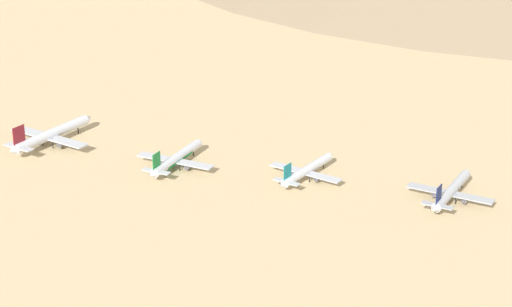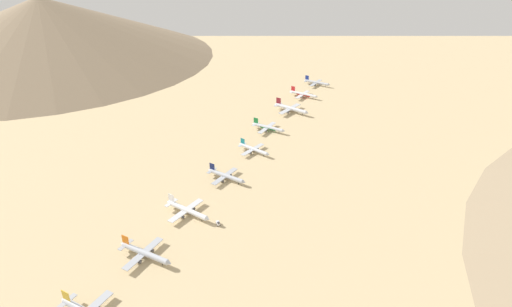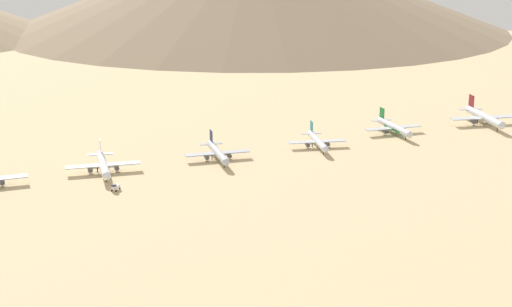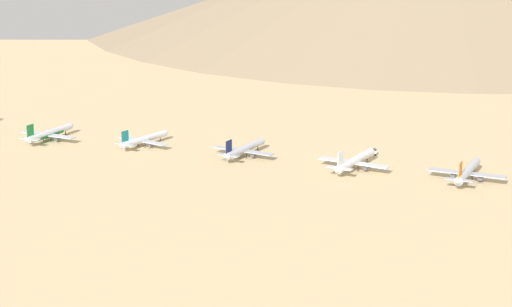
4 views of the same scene
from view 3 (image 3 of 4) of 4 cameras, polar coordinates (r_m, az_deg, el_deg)
ground_plane at (r=490.76m, az=4.13°, el=0.49°), size 3062.89×3062.89×0.00m
parked_jet_2 at (r=445.35m, az=-10.81°, el=-0.77°), size 50.08×40.64×14.45m
parked_jet_3 at (r=461.41m, az=-2.74°, el=0.07°), size 46.71×37.87×13.49m
parked_jet_4 at (r=487.49m, az=4.40°, el=0.89°), size 43.97×35.88×12.69m
parked_jet_5 at (r=524.79m, az=9.78°, el=1.85°), size 47.22×38.28×13.63m
parked_jet_6 at (r=562.00m, az=15.92°, el=2.51°), size 56.36×45.92×16.25m
service_truck at (r=416.15m, az=-9.96°, el=-2.35°), size 5.63×5.15×3.90m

